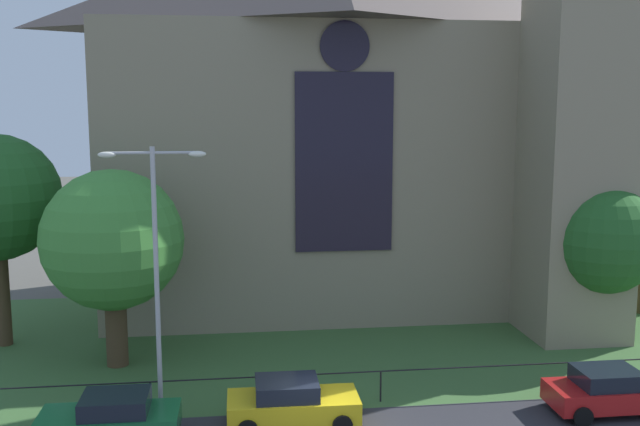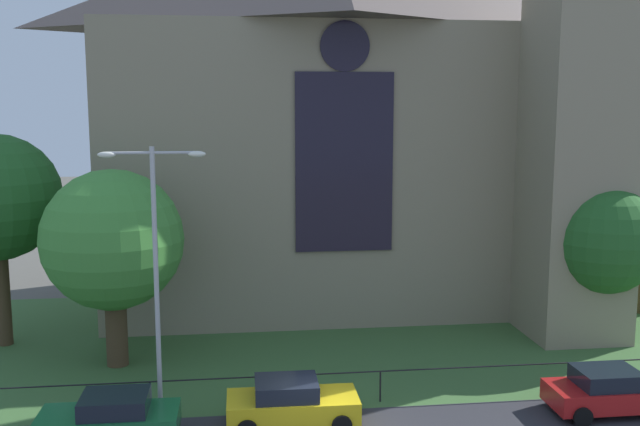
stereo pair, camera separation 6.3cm
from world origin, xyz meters
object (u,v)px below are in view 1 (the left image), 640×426
Objects in this scene: church_building at (343,105)px; parked_car_green at (111,419)px; tree_left_near at (113,241)px; streetlamp_near at (156,249)px; parked_car_yellow at (292,403)px; parked_car_red at (610,391)px; tree_right_near at (604,240)px.

parked_car_green is at bearing -121.38° from church_building.
tree_left_near is 5.39m from streetlamp_near.
parked_car_yellow is (5.56, 0.53, 0.00)m from parked_car_green.
parked_car_red is at bearing -6.48° from streetlamp_near.
streetlamp_near is at bearing 173.27° from parked_car_red.
tree_left_near is at bearing -139.44° from church_building.
tree_left_near is 0.88× the size of streetlamp_near.
tree_right_near is 1.63× the size of parked_car_yellow.
streetlamp_near is 6.60m from parked_car_yellow.
parked_car_green and parked_car_yellow have the same top height.
parked_car_yellow is at bearing -104.77° from church_building.
streetlamp_near is at bearing -120.86° from church_building.
church_building reaches higher than streetlamp_near.
church_building is at bearing -120.98° from parked_car_green.
tree_right_near is at bearing -40.86° from church_building.
parked_car_green is (-19.53, -7.04, -3.77)m from tree_right_near.
streetlamp_near is (-8.25, -13.81, -4.67)m from church_building.
church_building is 2.92× the size of streetlamp_near.
parked_car_yellow is (-13.96, -6.51, -3.77)m from tree_right_near.
parked_car_yellow is (-3.99, -15.14, -9.53)m from church_building.
parked_car_green and parked_car_red have the same top height.
tree_left_near reaches higher than parked_car_yellow.
streetlamp_near reaches higher than tree_right_near.
parked_car_yellow is at bearing 177.81° from parked_car_red.
church_building is at bearing 59.14° from streetlamp_near.
church_building is 20.68m from parked_car_green.
streetlamp_near is 2.11× the size of parked_car_green.
tree_right_near is 8.50m from parked_car_red.
parked_car_red is (17.07, -6.61, -4.28)m from tree_left_near.
tree_right_near reaches higher than parked_car_yellow.
streetlamp_near is 2.11× the size of parked_car_yellow.
tree_left_near is at bearing 136.32° from parked_car_yellow.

